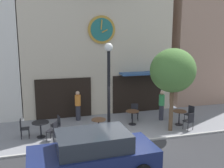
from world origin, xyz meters
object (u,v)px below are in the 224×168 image
Objects in this scene: cafe_chair_curbside at (57,123)px; cafe_chair_facing_wall at (135,111)px; cafe_table_rightmost at (132,115)px; cafe_table_center at (41,126)px; cafe_chair_right_end at (23,127)px; pedestrian_green at (162,105)px; cafe_chair_by_entrance at (190,120)px; cafe_chair_corner at (190,113)px; street_lamp at (109,92)px; street_tree at (173,71)px; parked_car_navy at (93,154)px; cafe_table_leftmost at (179,115)px; pedestrian_orange at (78,105)px; cafe_table_center_left at (99,124)px; cafe_chair_left_end at (53,129)px.

cafe_chair_facing_wall is at bearing 12.53° from cafe_chair_curbside.
cafe_table_center is at bearing -174.47° from cafe_table_rightmost.
cafe_chair_facing_wall is 1.00× the size of cafe_chair_right_end.
cafe_chair_curbside is at bearing -174.83° from pedestrian_green.
cafe_chair_by_entrance is 1.00× the size of cafe_chair_corner.
street_lamp is 3.38m from street_tree.
cafe_chair_curbside is at bearing 102.60° from parked_car_navy.
cafe_chair_curbside is (-6.33, 0.49, -0.03)m from cafe_table_leftmost.
pedestrian_orange reaches higher than cafe_chair_corner.
cafe_table_leftmost reaches higher than cafe_table_center.
street_tree is at bearing -7.90° from cafe_table_center.
cafe_chair_by_entrance is 5.99m from pedestrian_orange.
cafe_chair_facing_wall is (2.43, 1.52, 0.01)m from cafe_table_center_left.
cafe_table_rightmost is (-1.54, 1.33, -2.49)m from street_tree.
cafe_table_center_left is 0.82× the size of cafe_chair_right_end.
cafe_chair_by_entrance is at bearing -47.71° from cafe_chair_facing_wall.
cafe_chair_curbside is 4.24m from parked_car_navy.
pedestrian_orange reaches higher than cafe_table_center.
pedestrian_orange is at bearing 165.92° from cafe_chair_facing_wall.
cafe_table_center is at bearing 177.79° from cafe_table_leftmost.
cafe_table_center is at bearing -167.00° from cafe_chair_facing_wall.
cafe_table_center is at bearing 113.34° from parked_car_navy.
pedestrian_green is at bearing 6.43° from cafe_table_center.
street_tree is 4.56× the size of cafe_chair_left_end.
cafe_chair_left_end is (-6.65, 0.53, 0.00)m from cafe_chair_by_entrance.
cafe_chair_right_end is at bearing -176.58° from cafe_table_rightmost.
street_tree is (3.27, 0.27, 0.79)m from street_lamp.
parked_car_navy is at bearing -146.04° from cafe_table_leftmost.
street_lamp is 4.51m from cafe_table_leftmost.
cafe_table_center_left is at bearing 171.53° from street_tree.
street_lamp is 5.58× the size of cafe_table_center.
parked_car_navy is (-1.30, -2.78, -1.47)m from street_lamp.
cafe_chair_by_entrance reaches higher than cafe_table_center_left.
street_lamp is at bearing -167.37° from cafe_chair_corner.
street_tree reaches higher than cafe_chair_left_end.
cafe_table_rightmost is at bearing 21.45° from cafe_table_center_left.
cafe_table_center_left is 2.01m from cafe_chair_curbside.
cafe_chair_right_end is at bearing 172.39° from cafe_table_center_left.
cafe_chair_by_entrance is 1.00× the size of cafe_chair_left_end.
pedestrian_orange reaches higher than cafe_chair_by_entrance.
pedestrian_green reaches higher than cafe_table_leftmost.
street_lamp is at bearing -69.74° from cafe_table_center_left.
cafe_table_rightmost is 0.45× the size of pedestrian_green.
street_lamp is at bearing -179.40° from cafe_chair_by_entrance.
parked_car_navy is at bearing -77.40° from cafe_chair_curbside.
street_tree reaches higher than cafe_table_rightmost.
street_tree is 2.67m from cafe_table_leftmost.
cafe_table_center_left is 0.82× the size of cafe_chair_facing_wall.
cafe_table_leftmost is 6.52m from parked_car_navy.
cafe_chair_curbside is (-5.50, 1.08, -2.49)m from street_tree.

